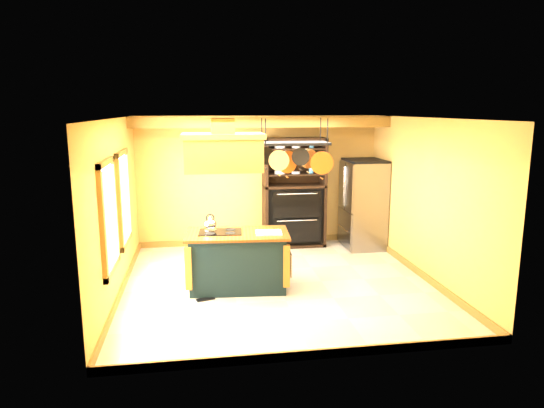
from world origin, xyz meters
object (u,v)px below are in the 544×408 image
object	(u,v)px
kitchen_island	(238,260)
range_hood	(223,150)
pot_rack	(295,151)
refrigerator	(363,206)
hutch	(294,204)

from	to	relation	value
kitchen_island	range_hood	size ratio (longest dim) A/B	1.35
range_hood	pot_rack	bearing A→B (deg)	-0.00
refrigerator	kitchen_island	bearing A→B (deg)	-144.31
kitchen_island	pot_rack	bearing A→B (deg)	4.49
kitchen_island	pot_rack	xyz separation A→B (m)	(0.92, -0.00, 1.72)
kitchen_island	refrigerator	distance (m)	3.42
kitchen_island	refrigerator	xyz separation A→B (m)	(2.76, 1.98, 0.40)
range_hood	refrigerator	size ratio (longest dim) A/B	0.70
refrigerator	hutch	distance (m)	1.43
range_hood	hutch	distance (m)	3.12
range_hood	refrigerator	bearing A→B (deg)	33.84
pot_rack	kitchen_island	bearing A→B (deg)	179.94
range_hood	hutch	bearing A→B (deg)	56.09
refrigerator	hutch	xyz separation A→B (m)	(-1.39, 0.35, 0.01)
pot_rack	hutch	size ratio (longest dim) A/B	0.51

